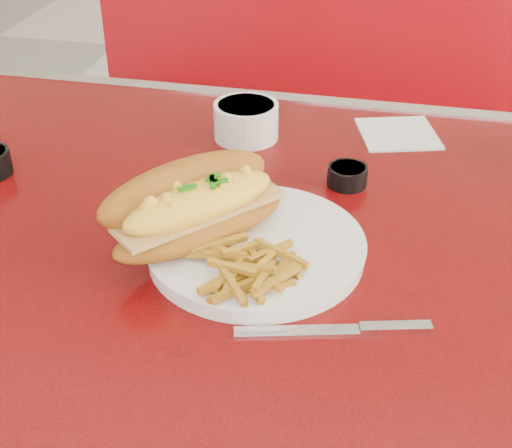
% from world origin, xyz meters
% --- Properties ---
extents(diner_table, '(1.23, 0.83, 0.77)m').
position_xyz_m(diner_table, '(0.00, 0.00, 0.61)').
color(diner_table, '#BB0C0D').
rests_on(diner_table, ground).
extents(booth_bench_far, '(1.20, 0.51, 0.90)m').
position_xyz_m(booth_bench_far, '(0.00, 0.81, 0.29)').
color(booth_bench_far, maroon).
rests_on(booth_bench_far, ground).
extents(dinner_plate, '(0.27, 0.27, 0.02)m').
position_xyz_m(dinner_plate, '(0.01, -0.04, 0.78)').
color(dinner_plate, white).
rests_on(dinner_plate, diner_table).
extents(mac_hoagie, '(0.22, 0.23, 0.09)m').
position_xyz_m(mac_hoagie, '(-0.05, -0.04, 0.83)').
color(mac_hoagie, '#A3611A').
rests_on(mac_hoagie, dinner_plate).
extents(fries_pile, '(0.11, 0.11, 0.03)m').
position_xyz_m(fries_pile, '(0.02, -0.10, 0.80)').
color(fries_pile, gold).
rests_on(fries_pile, dinner_plate).
extents(fork, '(0.03, 0.15, 0.00)m').
position_xyz_m(fork, '(-0.04, 0.02, 0.79)').
color(fork, silver).
rests_on(fork, dinner_plate).
extents(gravy_ramekin, '(0.12, 0.12, 0.05)m').
position_xyz_m(gravy_ramekin, '(-0.06, 0.25, 0.80)').
color(gravy_ramekin, white).
rests_on(gravy_ramekin, diner_table).
extents(sauce_cup_right, '(0.06, 0.06, 0.03)m').
position_xyz_m(sauce_cup_right, '(0.09, 0.14, 0.78)').
color(sauce_cup_right, black).
rests_on(sauce_cup_right, diner_table).
extents(knife, '(0.19, 0.06, 0.01)m').
position_xyz_m(knife, '(0.13, -0.14, 0.77)').
color(knife, silver).
rests_on(knife, diner_table).
extents(paper_napkin, '(0.14, 0.14, 0.00)m').
position_xyz_m(paper_napkin, '(0.15, 0.30, 0.77)').
color(paper_napkin, white).
rests_on(paper_napkin, diner_table).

